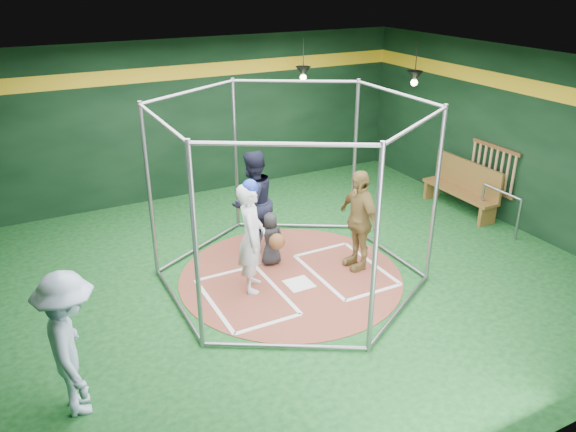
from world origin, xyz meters
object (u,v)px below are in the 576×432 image
batter_figure (251,236)px  visitor_leopard (358,220)px  umpire (253,202)px  dugout_bench (463,186)px

batter_figure → visitor_leopard: (1.93, -0.17, -0.05)m
visitor_leopard → umpire: (-1.33, 1.43, 0.06)m
umpire → dugout_bench: size_ratio=1.01×
batter_figure → dugout_bench: (5.36, 0.90, -0.39)m
batter_figure → umpire: bearing=64.8°
dugout_bench → umpire: bearing=175.6°
dugout_bench → visitor_leopard: bearing=-162.8°
visitor_leopard → umpire: size_ratio=0.93×
batter_figure → dugout_bench: 5.45m
umpire → dugout_bench: umpire is taller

